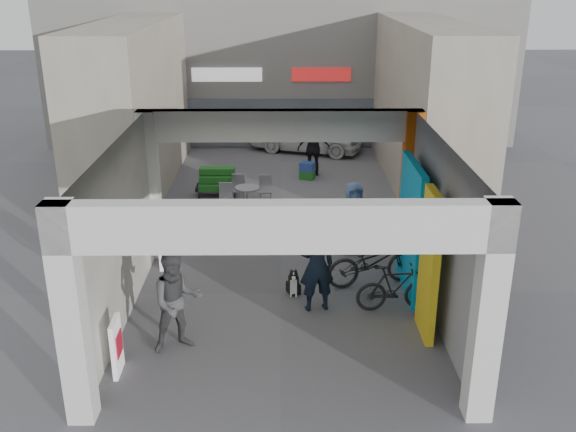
{
  "coord_description": "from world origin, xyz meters",
  "views": [
    {
      "loc": [
        0.04,
        -12.09,
        6.38
      ],
      "look_at": [
        0.16,
        1.0,
        1.37
      ],
      "focal_mm": 40.0,
      "sensor_mm": 36.0,
      "label": 1
    }
  ],
  "objects_px": {
    "cafe_set": "(244,198)",
    "bicycle_rear": "(396,288)",
    "man_elderly": "(353,218)",
    "border_collie": "(293,284)",
    "man_back_turned": "(177,301)",
    "white_van": "(307,133)",
    "produce_stand": "(217,185)",
    "man_crates": "(314,148)",
    "man_with_dog": "(317,265)",
    "bicycle_front": "(373,261)"
  },
  "relations": [
    {
      "from": "produce_stand",
      "to": "bicycle_rear",
      "type": "xyz_separation_m",
      "value": [
        4.23,
        -7.07,
        0.15
      ]
    },
    {
      "from": "man_back_turned",
      "to": "bicycle_rear",
      "type": "relative_size",
      "value": 1.16
    },
    {
      "from": "bicycle_front",
      "to": "cafe_set",
      "type": "bearing_deg",
      "value": 17.85
    },
    {
      "from": "bicycle_rear",
      "to": "bicycle_front",
      "type": "bearing_deg",
      "value": 9.3
    },
    {
      "from": "man_with_dog",
      "to": "bicycle_rear",
      "type": "height_order",
      "value": "man_with_dog"
    },
    {
      "from": "man_with_dog",
      "to": "produce_stand",
      "type": "bearing_deg",
      "value": -80.64
    },
    {
      "from": "border_collie",
      "to": "man_crates",
      "type": "distance_m",
      "value": 8.56
    },
    {
      "from": "cafe_set",
      "to": "white_van",
      "type": "height_order",
      "value": "white_van"
    },
    {
      "from": "border_collie",
      "to": "man_elderly",
      "type": "bearing_deg",
      "value": 34.8
    },
    {
      "from": "produce_stand",
      "to": "bicycle_rear",
      "type": "height_order",
      "value": "bicycle_rear"
    },
    {
      "from": "man_elderly",
      "to": "bicycle_rear",
      "type": "relative_size",
      "value": 1.09
    },
    {
      "from": "man_with_dog",
      "to": "cafe_set",
      "type": "bearing_deg",
      "value": -84.45
    },
    {
      "from": "bicycle_rear",
      "to": "white_van",
      "type": "height_order",
      "value": "white_van"
    },
    {
      "from": "man_back_turned",
      "to": "man_crates",
      "type": "relative_size",
      "value": 1.02
    },
    {
      "from": "man_crates",
      "to": "white_van",
      "type": "bearing_deg",
      "value": -94.86
    },
    {
      "from": "produce_stand",
      "to": "bicycle_front",
      "type": "bearing_deg",
      "value": -45.92
    },
    {
      "from": "cafe_set",
      "to": "produce_stand",
      "type": "height_order",
      "value": "cafe_set"
    },
    {
      "from": "man_back_turned",
      "to": "man_elderly",
      "type": "relative_size",
      "value": 1.06
    },
    {
      "from": "man_back_turned",
      "to": "bicycle_rear",
      "type": "distance_m",
      "value": 4.37
    },
    {
      "from": "man_crates",
      "to": "bicycle_front",
      "type": "height_order",
      "value": "man_crates"
    },
    {
      "from": "produce_stand",
      "to": "man_elderly",
      "type": "xyz_separation_m",
      "value": [
        3.66,
        -4.21,
        0.55
      ]
    },
    {
      "from": "produce_stand",
      "to": "white_van",
      "type": "distance_m",
      "value": 5.9
    },
    {
      "from": "man_with_dog",
      "to": "white_van",
      "type": "height_order",
      "value": "man_with_dog"
    },
    {
      "from": "cafe_set",
      "to": "bicycle_rear",
      "type": "distance_m",
      "value": 6.79
    },
    {
      "from": "man_with_dog",
      "to": "man_crates",
      "type": "xyz_separation_m",
      "value": [
        0.37,
        9.11,
        -0.05
      ]
    },
    {
      "from": "man_with_dog",
      "to": "bicycle_rear",
      "type": "relative_size",
      "value": 1.2
    },
    {
      "from": "bicycle_rear",
      "to": "white_van",
      "type": "distance_m",
      "value": 12.27
    },
    {
      "from": "man_elderly",
      "to": "white_van",
      "type": "bearing_deg",
      "value": 85.68
    },
    {
      "from": "man_back_turned",
      "to": "white_van",
      "type": "xyz_separation_m",
      "value": [
        2.8,
        13.56,
        -0.22
      ]
    },
    {
      "from": "man_crates",
      "to": "bicycle_front",
      "type": "bearing_deg",
      "value": 89.55
    },
    {
      "from": "man_with_dog",
      "to": "man_elderly",
      "type": "bearing_deg",
      "value": -121.15
    },
    {
      "from": "border_collie",
      "to": "bicycle_front",
      "type": "distance_m",
      "value": 1.81
    },
    {
      "from": "cafe_set",
      "to": "bicycle_rear",
      "type": "relative_size",
      "value": 0.91
    },
    {
      "from": "produce_stand",
      "to": "man_crates",
      "type": "height_order",
      "value": "man_crates"
    },
    {
      "from": "man_crates",
      "to": "bicycle_rear",
      "type": "relative_size",
      "value": 1.14
    },
    {
      "from": "produce_stand",
      "to": "man_with_dog",
      "type": "bearing_deg",
      "value": -58.7
    },
    {
      "from": "border_collie",
      "to": "bicycle_rear",
      "type": "height_order",
      "value": "bicycle_rear"
    },
    {
      "from": "produce_stand",
      "to": "bicycle_front",
      "type": "height_order",
      "value": "bicycle_front"
    },
    {
      "from": "cafe_set",
      "to": "bicycle_rear",
      "type": "height_order",
      "value": "bicycle_rear"
    },
    {
      "from": "cafe_set",
      "to": "white_van",
      "type": "relative_size",
      "value": 0.35
    },
    {
      "from": "produce_stand",
      "to": "man_crates",
      "type": "xyz_separation_m",
      "value": [
        3.01,
        2.08,
        0.59
      ]
    },
    {
      "from": "man_with_dog",
      "to": "white_van",
      "type": "distance_m",
      "value": 12.17
    },
    {
      "from": "border_collie",
      "to": "man_elderly",
      "type": "distance_m",
      "value": 2.73
    },
    {
      "from": "man_elderly",
      "to": "border_collie",
      "type": "bearing_deg",
      "value": -132.6
    },
    {
      "from": "man_elderly",
      "to": "white_van",
      "type": "relative_size",
      "value": 0.42
    },
    {
      "from": "man_back_turned",
      "to": "bicycle_rear",
      "type": "height_order",
      "value": "man_back_turned"
    },
    {
      "from": "man_with_dog",
      "to": "bicycle_rear",
      "type": "bearing_deg",
      "value": 167.43
    },
    {
      "from": "bicycle_front",
      "to": "man_with_dog",
      "type": "bearing_deg",
      "value": 115.38
    },
    {
      "from": "cafe_set",
      "to": "border_collie",
      "type": "distance_m",
      "value": 5.41
    },
    {
      "from": "cafe_set",
      "to": "man_elderly",
      "type": "distance_m",
      "value": 4.17
    }
  ]
}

